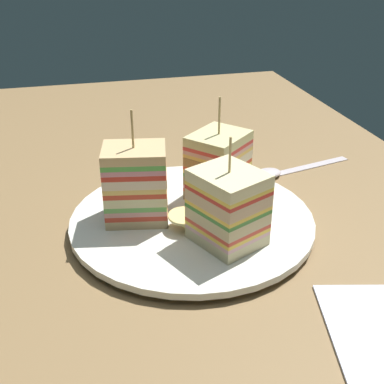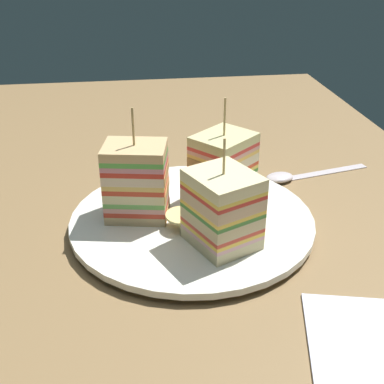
% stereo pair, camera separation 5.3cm
% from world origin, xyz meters
% --- Properties ---
extents(ground_plane, '(1.24, 0.70, 0.02)m').
position_xyz_m(ground_plane, '(0.00, 0.00, -0.01)').
color(ground_plane, olive).
extents(plate, '(0.26, 0.26, 0.01)m').
position_xyz_m(plate, '(0.00, 0.00, 0.01)').
color(plate, white).
rests_on(plate, ground_plane).
extents(sandwich_wedge_0, '(0.08, 0.08, 0.12)m').
position_xyz_m(sandwich_wedge_0, '(0.04, -0.04, 0.05)').
color(sandwich_wedge_0, beige).
rests_on(sandwich_wedge_0, plate).
extents(sandwich_wedge_1, '(0.06, 0.07, 0.12)m').
position_xyz_m(sandwich_wedge_1, '(0.01, 0.06, 0.05)').
color(sandwich_wedge_1, '#DEB67F').
rests_on(sandwich_wedge_1, plate).
extents(sandwich_wedge_2, '(0.08, 0.08, 0.11)m').
position_xyz_m(sandwich_wedge_2, '(-0.05, -0.02, 0.05)').
color(sandwich_wedge_2, beige).
rests_on(sandwich_wedge_2, plate).
extents(chip_pile, '(0.05, 0.06, 0.02)m').
position_xyz_m(chip_pile, '(-0.02, 0.00, 0.02)').
color(chip_pile, '#EDD479').
rests_on(chip_pile, plate).
extents(spoon, '(0.05, 0.15, 0.01)m').
position_xyz_m(spoon, '(0.10, -0.15, 0.00)').
color(spoon, silver).
rests_on(spoon, ground_plane).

